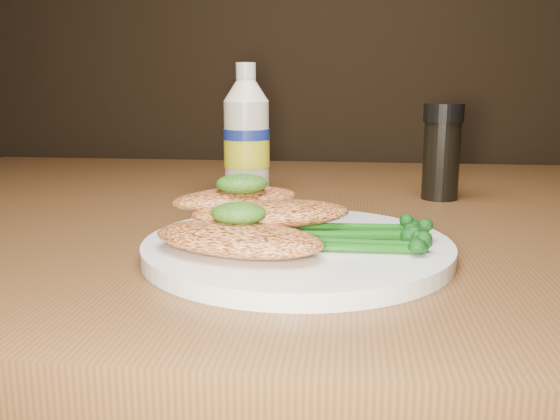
# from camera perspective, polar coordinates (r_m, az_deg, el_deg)

# --- Properties ---
(plate) EXTENTS (0.26, 0.26, 0.01)m
(plate) POSITION_cam_1_polar(r_m,az_deg,el_deg) (0.50, 1.66, -3.62)
(plate) COLOR white
(plate) RESTS_ON dining_table
(chicken_front) EXTENTS (0.15, 0.11, 0.02)m
(chicken_front) POSITION_cam_1_polar(r_m,az_deg,el_deg) (0.46, -4.04, -2.71)
(chicken_front) COLOR #FB904F
(chicken_front) RESTS_ON plate
(chicken_mid) EXTENTS (0.15, 0.10, 0.02)m
(chicken_mid) POSITION_cam_1_polar(r_m,az_deg,el_deg) (0.51, -0.84, -0.31)
(chicken_mid) COLOR #FB904F
(chicken_mid) RESTS_ON plate
(chicken_back) EXTENTS (0.13, 0.11, 0.02)m
(chicken_back) POSITION_cam_1_polar(r_m,az_deg,el_deg) (0.54, -4.21, 1.10)
(chicken_back) COLOR #FB904F
(chicken_back) RESTS_ON plate
(pesto_front) EXTENTS (0.05, 0.05, 0.02)m
(pesto_front) POSITION_cam_1_polar(r_m,az_deg,el_deg) (0.47, -3.97, -0.30)
(pesto_front) COLOR black
(pesto_front) RESTS_ON chicken_front
(pesto_back) EXTENTS (0.06, 0.05, 0.02)m
(pesto_back) POSITION_cam_1_polar(r_m,az_deg,el_deg) (0.53, -3.66, 2.51)
(pesto_back) COLOR black
(pesto_back) RESTS_ON chicken_back
(broccolini_bundle) EXTENTS (0.14, 0.12, 0.02)m
(broccolini_bundle) POSITION_cam_1_polar(r_m,az_deg,el_deg) (0.49, 7.71, -2.18)
(broccolini_bundle) COLOR #175512
(broccolini_bundle) RESTS_ON plate
(mayo_bottle) EXTENTS (0.08, 0.08, 0.16)m
(mayo_bottle) POSITION_cam_1_polar(r_m,az_deg,el_deg) (0.76, -3.20, 7.62)
(mayo_bottle) COLOR white
(mayo_bottle) RESTS_ON dining_table
(pepper_grinder) EXTENTS (0.06, 0.06, 0.12)m
(pepper_grinder) POSITION_cam_1_polar(r_m,az_deg,el_deg) (0.75, 15.11, 5.35)
(pepper_grinder) COLOR black
(pepper_grinder) RESTS_ON dining_table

